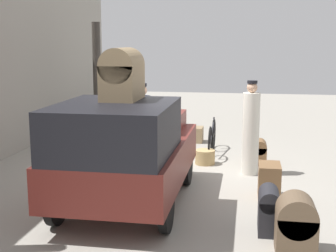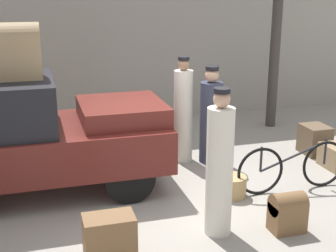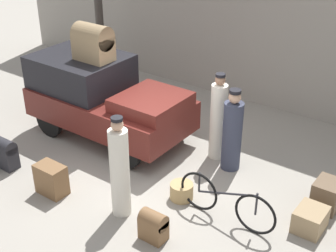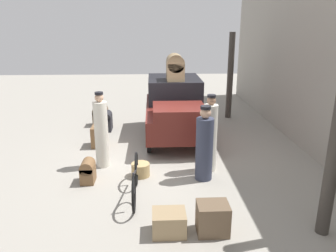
{
  "view_description": "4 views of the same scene",
  "coord_description": "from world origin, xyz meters",
  "px_view_note": "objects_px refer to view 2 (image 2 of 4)",
  "views": [
    {
      "loc": [
        -8.73,
        -1.33,
        2.6
      ],
      "look_at": [
        0.2,
        0.2,
        0.95
      ],
      "focal_mm": 50.0,
      "sensor_mm": 36.0,
      "label": 1
    },
    {
      "loc": [
        -1.69,
        -6.29,
        2.97
      ],
      "look_at": [
        0.2,
        0.2,
        0.95
      ],
      "focal_mm": 50.0,
      "sensor_mm": 36.0,
      "label": 2
    },
    {
      "loc": [
        4.84,
        -6.19,
        5.15
      ],
      "look_at": [
        0.2,
        0.2,
        0.95
      ],
      "focal_mm": 50.0,
      "sensor_mm": 36.0,
      "label": 3
    },
    {
      "loc": [
        7.89,
        -0.17,
        3.36
      ],
      "look_at": [
        0.2,
        0.2,
        0.95
      ],
      "focal_mm": 35.0,
      "sensor_mm": 36.0,
      "label": 4
    }
  ],
  "objects_px": {
    "truck": "(31,132)",
    "bicycle": "(293,167)",
    "trunk_large_brown": "(288,211)",
    "suitcase_black_upright": "(315,140)",
    "wicker_basket": "(232,186)",
    "porter_standing_middle": "(211,119)",
    "trunk_on_truck_roof": "(11,51)",
    "trunk_wicker_pale": "(110,240)",
    "porter_with_bicycle": "(219,168)",
    "porter_carrying_trunk": "(183,113)"
  },
  "relations": [
    {
      "from": "truck",
      "to": "bicycle",
      "type": "relative_size",
      "value": 1.98
    },
    {
      "from": "trunk_large_brown",
      "to": "suitcase_black_upright",
      "type": "relative_size",
      "value": 0.98
    },
    {
      "from": "wicker_basket",
      "to": "porter_standing_middle",
      "type": "relative_size",
      "value": 0.25
    },
    {
      "from": "trunk_on_truck_roof",
      "to": "wicker_basket",
      "type": "bearing_deg",
      "value": -18.51
    },
    {
      "from": "trunk_wicker_pale",
      "to": "suitcase_black_upright",
      "type": "bearing_deg",
      "value": 30.93
    },
    {
      "from": "trunk_on_truck_roof",
      "to": "truck",
      "type": "bearing_deg",
      "value": 0.0
    },
    {
      "from": "bicycle",
      "to": "porter_with_bicycle",
      "type": "bearing_deg",
      "value": -150.83
    },
    {
      "from": "porter_carrying_trunk",
      "to": "trunk_wicker_pale",
      "type": "relative_size",
      "value": 3.16
    },
    {
      "from": "porter_carrying_trunk",
      "to": "porter_with_bicycle",
      "type": "bearing_deg",
      "value": -98.26
    },
    {
      "from": "wicker_basket",
      "to": "porter_standing_middle",
      "type": "height_order",
      "value": "porter_standing_middle"
    },
    {
      "from": "bicycle",
      "to": "trunk_on_truck_roof",
      "type": "relative_size",
      "value": 2.25
    },
    {
      "from": "truck",
      "to": "porter_with_bicycle",
      "type": "bearing_deg",
      "value": -41.62
    },
    {
      "from": "bicycle",
      "to": "porter_standing_middle",
      "type": "bearing_deg",
      "value": 116.47
    },
    {
      "from": "bicycle",
      "to": "porter_with_bicycle",
      "type": "relative_size",
      "value": 0.98
    },
    {
      "from": "trunk_large_brown",
      "to": "trunk_wicker_pale",
      "type": "bearing_deg",
      "value": -177.27
    },
    {
      "from": "bicycle",
      "to": "trunk_large_brown",
      "type": "distance_m",
      "value": 1.29
    },
    {
      "from": "wicker_basket",
      "to": "trunk_wicker_pale",
      "type": "height_order",
      "value": "trunk_wicker_pale"
    },
    {
      "from": "trunk_large_brown",
      "to": "trunk_on_truck_roof",
      "type": "relative_size",
      "value": 0.65
    },
    {
      "from": "truck",
      "to": "suitcase_black_upright",
      "type": "xyz_separation_m",
      "value": [
        4.99,
        0.28,
        -0.67
      ]
    },
    {
      "from": "porter_with_bicycle",
      "to": "trunk_large_brown",
      "type": "height_order",
      "value": "porter_with_bicycle"
    },
    {
      "from": "bicycle",
      "to": "trunk_on_truck_roof",
      "type": "height_order",
      "value": "trunk_on_truck_roof"
    },
    {
      "from": "bicycle",
      "to": "wicker_basket",
      "type": "relative_size",
      "value": 4.29
    },
    {
      "from": "porter_with_bicycle",
      "to": "truck",
      "type": "bearing_deg",
      "value": 138.38
    },
    {
      "from": "trunk_wicker_pale",
      "to": "porter_carrying_trunk",
      "type": "bearing_deg",
      "value": 58.24
    },
    {
      "from": "bicycle",
      "to": "wicker_basket",
      "type": "height_order",
      "value": "bicycle"
    },
    {
      "from": "bicycle",
      "to": "trunk_on_truck_roof",
      "type": "xyz_separation_m",
      "value": [
        -3.9,
        1.06,
        1.74
      ]
    },
    {
      "from": "porter_carrying_trunk",
      "to": "trunk_large_brown",
      "type": "height_order",
      "value": "porter_carrying_trunk"
    },
    {
      "from": "trunk_wicker_pale",
      "to": "suitcase_black_upright",
      "type": "xyz_separation_m",
      "value": [
        4.22,
        2.53,
        -0.03
      ]
    },
    {
      "from": "porter_with_bicycle",
      "to": "trunk_wicker_pale",
      "type": "distance_m",
      "value": 1.55
    },
    {
      "from": "porter_with_bicycle",
      "to": "suitcase_black_upright",
      "type": "xyz_separation_m",
      "value": [
        2.81,
        2.21,
        -0.6
      ]
    },
    {
      "from": "wicker_basket",
      "to": "suitcase_black_upright",
      "type": "height_order",
      "value": "suitcase_black_upright"
    },
    {
      "from": "bicycle",
      "to": "wicker_basket",
      "type": "bearing_deg",
      "value": 175.59
    },
    {
      "from": "trunk_large_brown",
      "to": "porter_with_bicycle",
      "type": "bearing_deg",
      "value": 166.2
    },
    {
      "from": "bicycle",
      "to": "trunk_wicker_pale",
      "type": "bearing_deg",
      "value": -158.21
    },
    {
      "from": "truck",
      "to": "trunk_on_truck_roof",
      "type": "distance_m",
      "value": 1.19
    },
    {
      "from": "porter_with_bicycle",
      "to": "trunk_on_truck_roof",
      "type": "height_order",
      "value": "trunk_on_truck_roof"
    },
    {
      "from": "porter_standing_middle",
      "to": "trunk_wicker_pale",
      "type": "relative_size",
      "value": 2.9
    },
    {
      "from": "suitcase_black_upright",
      "to": "trunk_wicker_pale",
      "type": "bearing_deg",
      "value": -149.07
    },
    {
      "from": "bicycle",
      "to": "porter_carrying_trunk",
      "type": "height_order",
      "value": "porter_carrying_trunk"
    },
    {
      "from": "trunk_wicker_pale",
      "to": "trunk_on_truck_roof",
      "type": "height_order",
      "value": "trunk_on_truck_roof"
    },
    {
      "from": "truck",
      "to": "porter_with_bicycle",
      "type": "distance_m",
      "value": 2.91
    },
    {
      "from": "porter_standing_middle",
      "to": "trunk_large_brown",
      "type": "bearing_deg",
      "value": -89.07
    },
    {
      "from": "trunk_large_brown",
      "to": "bicycle",
      "type": "bearing_deg",
      "value": 56.87
    },
    {
      "from": "wicker_basket",
      "to": "truck",
      "type": "bearing_deg",
      "value": 160.42
    },
    {
      "from": "wicker_basket",
      "to": "porter_carrying_trunk",
      "type": "bearing_deg",
      "value": 98.3
    },
    {
      "from": "porter_carrying_trunk",
      "to": "trunk_wicker_pale",
      "type": "xyz_separation_m",
      "value": [
        -1.78,
        -2.88,
        -0.57
      ]
    },
    {
      "from": "porter_with_bicycle",
      "to": "porter_standing_middle",
      "type": "relative_size",
      "value": 1.09
    },
    {
      "from": "bicycle",
      "to": "trunk_large_brown",
      "type": "bearing_deg",
      "value": -123.13
    },
    {
      "from": "porter_carrying_trunk",
      "to": "trunk_wicker_pale",
      "type": "height_order",
      "value": "porter_carrying_trunk"
    },
    {
      "from": "truck",
      "to": "porter_carrying_trunk",
      "type": "distance_m",
      "value": 2.62
    }
  ]
}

